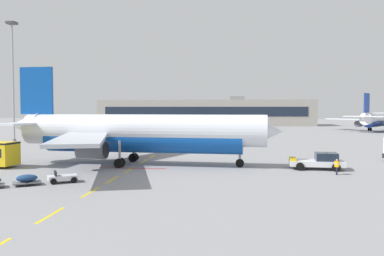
{
  "coord_description": "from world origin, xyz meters",
  "views": [
    {
      "loc": [
        30.02,
        -22.85,
        6.98
      ],
      "look_at": [
        23.77,
        32.93,
        4.16
      ],
      "focal_mm": 37.34,
      "sensor_mm": 36.0,
      "label": 1
    }
  ],
  "objects_px": {
    "airliner_foreground": "(138,133)",
    "airliner_mid_left": "(380,119)",
    "pushback_tug": "(319,161)",
    "baggage_train": "(27,180)",
    "ground_crew_worker": "(337,166)",
    "apron_light_mast_near": "(13,67)"
  },
  "relations": [
    {
      "from": "airliner_foreground",
      "to": "apron_light_mast_near",
      "type": "relative_size",
      "value": 1.42
    },
    {
      "from": "airliner_foreground",
      "to": "ground_crew_worker",
      "type": "height_order",
      "value": "airliner_foreground"
    },
    {
      "from": "airliner_foreground",
      "to": "pushback_tug",
      "type": "bearing_deg",
      "value": -3.35
    },
    {
      "from": "ground_crew_worker",
      "to": "airliner_mid_left",
      "type": "bearing_deg",
      "value": 68.67
    },
    {
      "from": "pushback_tug",
      "to": "apron_light_mast_near",
      "type": "distance_m",
      "value": 64.6
    },
    {
      "from": "airliner_mid_left",
      "to": "ground_crew_worker",
      "type": "relative_size",
      "value": 17.81
    },
    {
      "from": "apron_light_mast_near",
      "to": "airliner_foreground",
      "type": "bearing_deg",
      "value": -41.47
    },
    {
      "from": "baggage_train",
      "to": "pushback_tug",
      "type": "bearing_deg",
      "value": 24.35
    },
    {
      "from": "airliner_mid_left",
      "to": "airliner_foreground",
      "type": "bearing_deg",
      "value": -124.98
    },
    {
      "from": "airliner_mid_left",
      "to": "ground_crew_worker",
      "type": "distance_m",
      "value": 90.26
    },
    {
      "from": "airliner_foreground",
      "to": "baggage_train",
      "type": "distance_m",
      "value": 15.87
    },
    {
      "from": "airliner_mid_left",
      "to": "ground_crew_worker",
      "type": "bearing_deg",
      "value": -111.33
    },
    {
      "from": "ground_crew_worker",
      "to": "apron_light_mast_near",
      "type": "relative_size",
      "value": 0.07
    },
    {
      "from": "baggage_train",
      "to": "ground_crew_worker",
      "type": "bearing_deg",
      "value": 17.17
    },
    {
      "from": "baggage_train",
      "to": "ground_crew_worker",
      "type": "distance_m",
      "value": 30.59
    },
    {
      "from": "pushback_tug",
      "to": "baggage_train",
      "type": "relative_size",
      "value": 0.77
    },
    {
      "from": "airliner_mid_left",
      "to": "apron_light_mast_near",
      "type": "distance_m",
      "value": 102.37
    },
    {
      "from": "airliner_foreground",
      "to": "airliner_mid_left",
      "type": "height_order",
      "value": "airliner_foreground"
    },
    {
      "from": "airliner_foreground",
      "to": "baggage_train",
      "type": "height_order",
      "value": "airliner_foreground"
    },
    {
      "from": "baggage_train",
      "to": "apron_light_mast_near",
      "type": "bearing_deg",
      "value": 121.59
    },
    {
      "from": "airliner_foreground",
      "to": "pushback_tug",
      "type": "xyz_separation_m",
      "value": [
        21.38,
        -1.25,
        -3.05
      ]
    },
    {
      "from": "airliner_foreground",
      "to": "apron_light_mast_near",
      "type": "bearing_deg",
      "value": 138.53
    }
  ]
}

